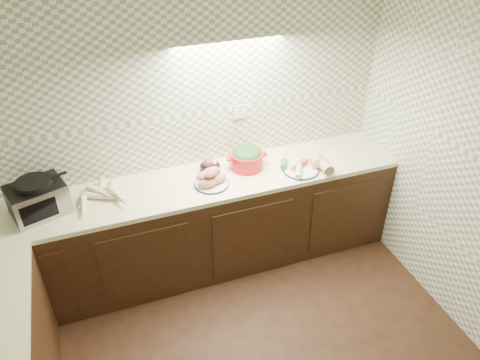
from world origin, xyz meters
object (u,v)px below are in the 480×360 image
object	(u,v)px
parsnip_pile	(96,197)
sweet_potato_plate	(211,179)
onion_bowl	(210,167)
dutch_oven	(247,158)
toaster_oven	(38,198)
veg_plate	(308,164)

from	to	relation	value
parsnip_pile	sweet_potato_plate	world-z (taller)	sweet_potato_plate
onion_bowl	dutch_oven	bearing A→B (deg)	-7.50
toaster_oven	dutch_oven	distance (m)	1.66
toaster_oven	sweet_potato_plate	distance (m)	1.30
sweet_potato_plate	dutch_oven	xyz separation A→B (m)	(0.36, 0.14, 0.04)
dutch_oven	veg_plate	xyz separation A→B (m)	(0.47, -0.21, -0.04)
parsnip_pile	dutch_oven	size ratio (longest dim) A/B	1.35
sweet_potato_plate	dutch_oven	world-z (taller)	dutch_oven
toaster_oven	dutch_oven	bearing A→B (deg)	-15.71
onion_bowl	sweet_potato_plate	bearing A→B (deg)	-104.67
onion_bowl	parsnip_pile	bearing A→B (deg)	-174.16
dutch_oven	parsnip_pile	bearing A→B (deg)	-172.06
onion_bowl	veg_plate	distance (m)	0.83
parsnip_pile	sweet_potato_plate	xyz separation A→B (m)	(0.89, -0.09, 0.02)
parsnip_pile	dutch_oven	xyz separation A→B (m)	(1.26, 0.06, 0.06)
veg_plate	sweet_potato_plate	bearing A→B (deg)	175.58
parsnip_pile	veg_plate	distance (m)	1.74
sweet_potato_plate	toaster_oven	bearing A→B (deg)	176.15
toaster_oven	sweet_potato_plate	bearing A→B (deg)	-21.57
dutch_oven	sweet_potato_plate	bearing A→B (deg)	-152.86
toaster_oven	veg_plate	size ratio (longest dim) A/B	1.13
sweet_potato_plate	veg_plate	world-z (taller)	sweet_potato_plate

